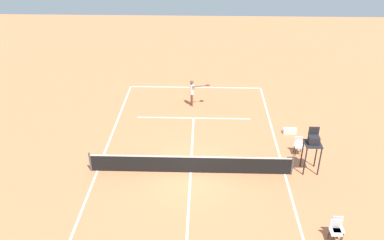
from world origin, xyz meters
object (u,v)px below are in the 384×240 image
object	(u,v)px
tennis_ball	(162,123)
courtside_chair_mid	(299,145)
courtside_chair_far	(338,227)
equipment_bag	(290,131)
umpire_chair	(313,143)
player_serving	(193,91)
courtside_chair_near	(335,230)

from	to	relation	value
tennis_ball	courtside_chair_mid	distance (m)	8.14
courtside_chair_far	equipment_bag	distance (m)	8.14
tennis_ball	umpire_chair	distance (m)	9.14
player_serving	courtside_chair_near	world-z (taller)	player_serving
courtside_chair_near	umpire_chair	bearing A→B (deg)	-90.59
player_serving	tennis_ball	distance (m)	3.23
courtside_chair_near	courtside_chair_mid	bearing A→B (deg)	-88.18
player_serving	courtside_chair_near	distance (m)	13.10
tennis_ball	courtside_chair_far	distance (m)	11.98
player_serving	courtside_chair_far	xyz separation A→B (m)	(-6.12, 11.47, -0.54)
courtside_chair_far	player_serving	bearing A→B (deg)	-61.93
umpire_chair	courtside_chair_far	size ratio (longest dim) A/B	2.54
courtside_chair_near	equipment_bag	size ratio (longest dim) A/B	1.25
equipment_bag	courtside_chair_far	bearing A→B (deg)	92.64
player_serving	courtside_chair_mid	xyz separation A→B (m)	(-5.79, 5.44, -0.54)
tennis_ball	courtside_chair_far	xyz separation A→B (m)	(-7.90, 8.99, 0.50)
courtside_chair_far	equipment_bag	xyz separation A→B (m)	(0.37, -8.12, -0.38)
courtside_chair_mid	player_serving	bearing A→B (deg)	-43.23
umpire_chair	courtside_chair_mid	world-z (taller)	umpire_chair
player_serving	tennis_ball	size ratio (longest dim) A/B	26.44
umpire_chair	courtside_chair_near	bearing A→B (deg)	89.41
courtside_chair_near	courtside_chair_far	xyz separation A→B (m)	(-0.13, -0.17, 0.00)
player_serving	umpire_chair	world-z (taller)	umpire_chair
tennis_ball	umpire_chair	world-z (taller)	umpire_chair
courtside_chair_near	courtside_chair_far	size ratio (longest dim) A/B	1.00
tennis_ball	courtside_chair_near	world-z (taller)	courtside_chair_near
umpire_chair	courtside_chair_mid	xyz separation A→B (m)	(0.25, -1.52, -1.07)
umpire_chair	equipment_bag	size ratio (longest dim) A/B	3.17
tennis_ball	courtside_chair_mid	world-z (taller)	courtside_chair_mid
equipment_bag	courtside_chair_mid	bearing A→B (deg)	91.17
player_serving	courtside_chair_far	bearing A→B (deg)	11.61
umpire_chair	courtside_chair_far	world-z (taller)	umpire_chair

